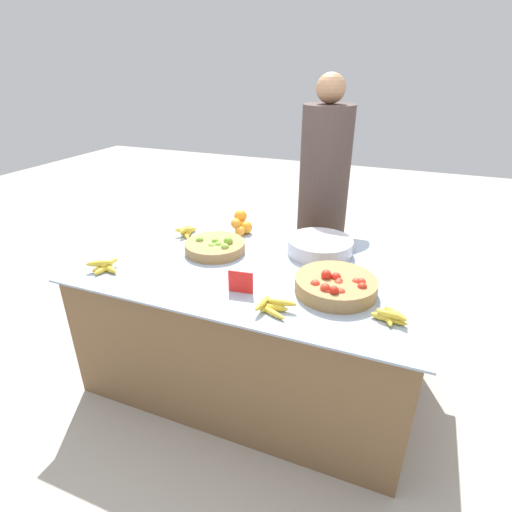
{
  "coord_description": "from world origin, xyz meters",
  "views": [
    {
      "loc": [
        0.73,
        -1.83,
        1.76
      ],
      "look_at": [
        0.0,
        0.0,
        0.81
      ],
      "focal_mm": 28.0,
      "sensor_mm": 36.0,
      "label": 1
    }
  ],
  "objects": [
    {
      "name": "tomato_basket",
      "position": [
        0.47,
        -0.14,
        0.8
      ],
      "size": [
        0.4,
        0.4,
        0.11
      ],
      "color": "olive",
      "rests_on": "market_table"
    },
    {
      "name": "orange_pile",
      "position": [
        -0.26,
        0.39,
        0.82
      ],
      "size": [
        0.14,
        0.17,
        0.14
      ],
      "color": "orange",
      "rests_on": "market_table"
    },
    {
      "name": "lime_bowl",
      "position": [
        -0.28,
        0.06,
        0.79
      ],
      "size": [
        0.35,
        0.35,
        0.1
      ],
      "color": "olive",
      "rests_on": "market_table"
    },
    {
      "name": "market_table",
      "position": [
        0.0,
        0.0,
        0.38
      ],
      "size": [
        1.85,
        1.13,
        0.76
      ],
      "color": "brown",
      "rests_on": "ground_plane"
    },
    {
      "name": "banana_bunch_middle_left",
      "position": [
        0.24,
        -0.4,
        0.78
      ],
      "size": [
        0.18,
        0.17,
        0.05
      ],
      "color": "gold",
      "rests_on": "market_table"
    },
    {
      "name": "metal_bowl",
      "position": [
        0.29,
        0.27,
        0.8
      ],
      "size": [
        0.38,
        0.38,
        0.09
      ],
      "color": "#B7B7BF",
      "rests_on": "market_table"
    },
    {
      "name": "vendor_person",
      "position": [
        0.14,
        0.99,
        0.79
      ],
      "size": [
        0.36,
        0.36,
        1.72
      ],
      "color": "#473833",
      "rests_on": "ground_plane"
    },
    {
      "name": "price_sign",
      "position": [
        0.04,
        -0.31,
        0.82
      ],
      "size": [
        0.12,
        0.02,
        0.11
      ],
      "rotation": [
        0.0,
        0.0,
        0.13
      ],
      "color": "red",
      "rests_on": "market_table"
    },
    {
      "name": "ground_plane",
      "position": [
        0.0,
        0.0,
        0.0
      ],
      "size": [
        12.0,
        12.0,
        0.0
      ],
      "primitive_type": "plane",
      "color": "#ADA599"
    },
    {
      "name": "banana_bunch_front_left",
      "position": [
        -0.73,
        -0.37,
        0.79
      ],
      "size": [
        0.18,
        0.16,
        0.06
      ],
      "color": "gold",
      "rests_on": "market_table"
    },
    {
      "name": "banana_bunch_front_right",
      "position": [
        0.74,
        -0.29,
        0.78
      ],
      "size": [
        0.16,
        0.13,
        0.06
      ],
      "color": "gold",
      "rests_on": "market_table"
    },
    {
      "name": "banana_bunch_back_center",
      "position": [
        -0.57,
        0.22,
        0.79
      ],
      "size": [
        0.13,
        0.18,
        0.06
      ],
      "color": "gold",
      "rests_on": "market_table"
    }
  ]
}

